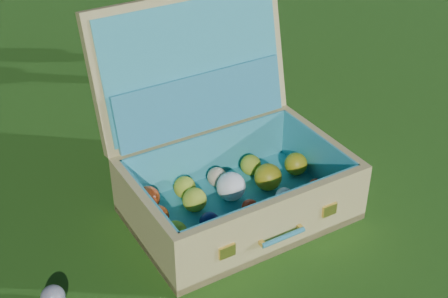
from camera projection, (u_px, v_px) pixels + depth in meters
The scene contains 3 objects.
ground at pixel (267, 219), 1.96m from camera, with size 60.00×60.00×0.00m, color #215114.
stray_ball at pixel (53, 297), 1.64m from camera, with size 0.06×0.06×0.06m, color teal.
suitcase at pixel (223, 154), 1.95m from camera, with size 0.67×0.61×0.63m.
Camera 1 is at (-0.90, -1.23, 1.25)m, focal length 50.00 mm.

